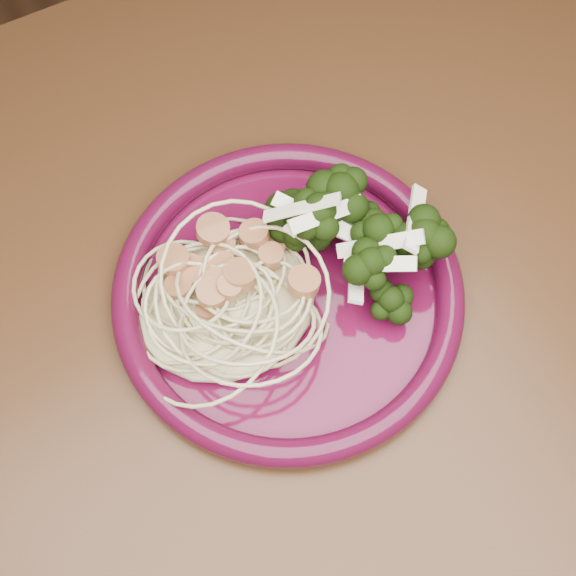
% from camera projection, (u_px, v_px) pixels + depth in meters
% --- Properties ---
extents(dining_table, '(1.20, 0.80, 0.75)m').
position_uv_depth(dining_table, '(207.00, 406.00, 0.71)').
color(dining_table, '#472814').
rests_on(dining_table, ground).
extents(dinner_plate, '(0.33, 0.33, 0.02)m').
position_uv_depth(dinner_plate, '(288.00, 293.00, 0.63)').
color(dinner_plate, '#4B0926').
rests_on(dinner_plate, dining_table).
extents(spaghetti_pile, '(0.17, 0.15, 0.03)m').
position_uv_depth(spaghetti_pile, '(226.00, 301.00, 0.62)').
color(spaghetti_pile, beige).
rests_on(spaghetti_pile, dinner_plate).
extents(scallop_cluster, '(0.15, 0.15, 0.04)m').
position_uv_depth(scallop_cluster, '(223.00, 281.00, 0.58)').
color(scallop_cluster, '#B87C50').
rests_on(scallop_cluster, spaghetti_pile).
extents(broccoli_pile, '(0.13, 0.17, 0.05)m').
position_uv_depth(broccoli_pile, '(363.00, 263.00, 0.62)').
color(broccoli_pile, black).
rests_on(broccoli_pile, dinner_plate).
extents(onion_garnish, '(0.09, 0.11, 0.06)m').
position_uv_depth(onion_garnish, '(367.00, 243.00, 0.59)').
color(onion_garnish, white).
rests_on(onion_garnish, broccoli_pile).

